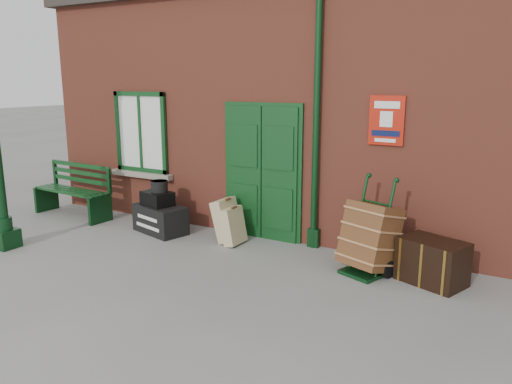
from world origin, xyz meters
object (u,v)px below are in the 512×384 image
Objects in this scene: houdini_trunk at (161,219)px; porter_trolley at (370,237)px; bench at (75,189)px; dark_trunk at (432,262)px.

houdini_trunk is 3.74m from porter_trolley.
dark_trunk is (6.73, -0.04, -0.24)m from bench.
porter_trolley is (5.90, -0.10, -0.02)m from bench.
porter_trolley is (3.73, -0.05, 0.27)m from houdini_trunk.
porter_trolley is at bearing -154.70° from dark_trunk.
dark_trunk is at bearing 15.51° from houdini_trunk.
porter_trolley reaches higher than bench.
houdini_trunk is at bearing -158.77° from dark_trunk.
porter_trolley reaches higher than dark_trunk.
bench is 2.20m from houdini_trunk.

